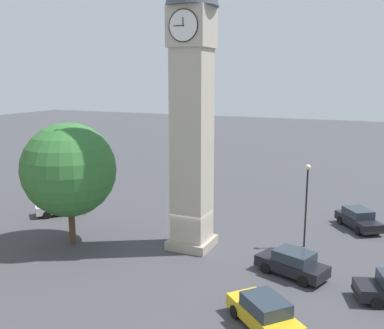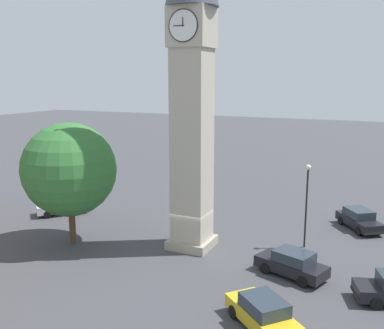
{
  "view_description": "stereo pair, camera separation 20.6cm",
  "coord_description": "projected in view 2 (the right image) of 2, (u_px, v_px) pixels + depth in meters",
  "views": [
    {
      "loc": [
        -11.58,
        25.68,
        11.27
      ],
      "look_at": [
        0.0,
        0.0,
        5.71
      ],
      "focal_mm": 40.88,
      "sensor_mm": 36.0,
      "label": 1
    },
    {
      "loc": [
        -11.76,
        25.6,
        11.27
      ],
      "look_at": [
        0.0,
        0.0,
        5.71
      ],
      "focal_mm": 40.88,
      "sensor_mm": 36.0,
      "label": 2
    }
  ],
  "objects": [
    {
      "name": "car_blue_kerb",
      "position": [
        263.0,
        313.0,
        19.92
      ],
      "size": [
        4.2,
        4.01,
        1.53
      ],
      "color": "gold",
      "rests_on": "ground"
    },
    {
      "name": "car_white_side",
      "position": [
        61.0,
        205.0,
        36.82
      ],
      "size": [
        4.04,
        4.18,
        1.53
      ],
      "color": "silver",
      "rests_on": "ground"
    },
    {
      "name": "car_black_far",
      "position": [
        359.0,
        219.0,
        33.15
      ],
      "size": [
        3.78,
        4.34,
        1.53
      ],
      "color": "black",
      "rests_on": "ground"
    },
    {
      "name": "clock_tower",
      "position": [
        192.0,
        45.0,
        27.24
      ],
      "size": [
        3.37,
        3.37,
        22.71
      ],
      "color": "#A59C89",
      "rests_on": "ground"
    },
    {
      "name": "pedestrian",
      "position": [
        211.0,
        197.0,
        38.52
      ],
      "size": [
        0.36,
        0.51,
        1.69
      ],
      "color": "#706656",
      "rests_on": "ground"
    },
    {
      "name": "car_silver_kerb",
      "position": [
        292.0,
        263.0,
        25.23
      ],
      "size": [
        4.46,
        2.99,
        1.53
      ],
      "color": "black",
      "rests_on": "ground"
    },
    {
      "name": "tree",
      "position": [
        69.0,
        170.0,
        29.45
      ],
      "size": [
        6.36,
        6.36,
        8.42
      ],
      "color": "brown",
      "rests_on": "ground"
    },
    {
      "name": "ground_plane",
      "position": [
        192.0,
        246.0,
        29.82
      ],
      "size": [
        200.0,
        200.0,
        0.0
      ],
      "primitive_type": "plane",
      "color": "#424247"
    },
    {
      "name": "lamp_post",
      "position": [
        307.0,
        194.0,
        28.96
      ],
      "size": [
        0.36,
        0.36,
        5.72
      ],
      "color": "black",
      "rests_on": "ground"
    }
  ]
}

